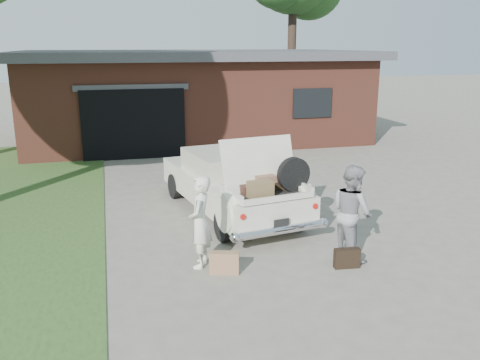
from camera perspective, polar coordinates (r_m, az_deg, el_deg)
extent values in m
plane|color=gray|center=(9.22, 0.96, -7.56)|extent=(90.00, 90.00, 0.00)
cube|color=brown|center=(20.07, -5.26, 9.12)|extent=(12.00, 7.00, 3.00)
cube|color=#4C4C51|center=(19.97, -5.38, 13.83)|extent=(12.80, 7.80, 0.30)
cube|color=black|center=(16.44, -11.84, 6.17)|extent=(3.20, 0.30, 2.20)
cube|color=#4C4C51|center=(16.24, -12.04, 10.14)|extent=(3.50, 0.12, 0.18)
cube|color=black|center=(17.66, 8.11, 8.56)|extent=(1.40, 0.08, 1.00)
cylinder|color=#38281E|center=(27.32, 5.81, 13.70)|extent=(0.44, 0.44, 5.90)
cube|color=silver|center=(10.93, -1.08, -0.84)|extent=(2.39, 4.64, 0.57)
cube|color=beige|center=(11.04, -1.64, 2.04)|extent=(1.73, 1.99, 0.46)
cube|color=black|center=(11.81, -3.23, 2.78)|extent=(1.36, 0.30, 0.39)
cube|color=black|center=(10.30, 0.17, 0.99)|extent=(1.36, 0.30, 0.39)
cylinder|color=black|center=(9.41, -1.80, -5.19)|extent=(0.29, 0.61, 0.58)
cylinder|color=black|center=(10.07, 6.41, -3.89)|extent=(0.29, 0.61, 0.58)
cylinder|color=black|center=(12.11, -7.29, -0.67)|extent=(0.29, 0.61, 0.58)
cylinder|color=black|center=(12.63, -0.54, 0.11)|extent=(0.29, 0.61, 0.58)
cylinder|color=silver|center=(9.07, 4.60, -5.60)|extent=(1.81, 0.46, 0.16)
cylinder|color=#A5140F|center=(8.70, 0.26, -4.11)|extent=(0.12, 0.10, 0.11)
cylinder|color=#A5140F|center=(9.37, 8.35, -2.86)|extent=(0.12, 0.10, 0.11)
cube|color=black|center=(9.01, 4.68, -4.84)|extent=(0.30, 0.07, 0.15)
cube|color=black|center=(9.39, 2.98, -1.60)|extent=(1.51, 1.19, 0.04)
cube|color=silver|center=(9.07, -0.99, -1.60)|extent=(0.21, 0.97, 0.16)
cube|color=silver|center=(9.70, 6.70, -0.60)|extent=(0.21, 0.97, 0.16)
cube|color=silver|center=(8.96, 4.41, -2.08)|extent=(1.40, 0.29, 0.11)
cube|color=silver|center=(9.55, 2.09, 1.81)|extent=(1.52, 0.58, 0.98)
cube|color=#47281E|center=(9.39, 1.49, -0.96)|extent=(0.54, 0.40, 0.16)
cube|color=brown|center=(9.09, 2.29, -1.06)|extent=(0.47, 0.35, 0.30)
cube|color=black|center=(9.66, 3.32, -0.48)|extent=(0.63, 0.46, 0.18)
cube|color=#906249|center=(9.50, 2.88, 0.11)|extent=(0.41, 0.31, 0.13)
cylinder|color=black|center=(9.52, 6.04, 0.67)|extent=(0.65, 0.25, 0.64)
imported|color=silver|center=(8.25, -4.50, -4.72)|extent=(0.54, 0.65, 1.52)
imported|color=gray|center=(8.73, 12.44, -3.55)|extent=(0.73, 0.88, 1.62)
cube|color=#9D7150|center=(8.16, -1.78, -9.28)|extent=(0.49, 0.28, 0.36)
cube|color=black|center=(8.55, 11.91, -8.59)|extent=(0.44, 0.18, 0.33)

